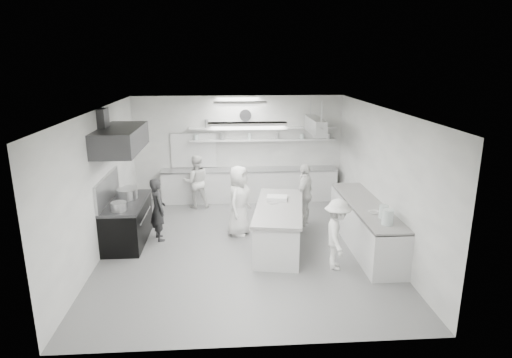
{
  "coord_description": "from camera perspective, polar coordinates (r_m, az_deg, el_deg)",
  "views": [
    {
      "loc": [
        -0.34,
        -8.83,
        3.99
      ],
      "look_at": [
        0.31,
        0.6,
        1.36
      ],
      "focal_mm": 30.31,
      "sensor_mm": 36.0,
      "label": 1
    }
  ],
  "objects": [
    {
      "name": "cook_right",
      "position": [
        8.6,
        10.65,
        -7.19
      ],
      "size": [
        0.66,
        0.99,
        1.42
      ],
      "primitive_type": "imported",
      "rotation": [
        0.0,
        0.0,
        1.41
      ],
      "color": "white",
      "rests_on": "floor"
    },
    {
      "name": "cook_island_left",
      "position": [
        10.02,
        -2.28,
        -2.87
      ],
      "size": [
        0.82,
        0.96,
        1.66
      ],
      "primitive_type": "imported",
      "rotation": [
        0.0,
        0.0,
        1.14
      ],
      "color": "white",
      "rests_on": "floor"
    },
    {
      "name": "bowl_island_b",
      "position": [
        9.99,
        4.04,
        -2.37
      ],
      "size": [
        0.23,
        0.23,
        0.06
      ],
      "primitive_type": "imported",
      "rotation": [
        0.0,
        0.0,
        0.32
      ],
      "color": "silver",
      "rests_on": "prep_island"
    },
    {
      "name": "back_counter",
      "position": [
        12.56,
        -0.84,
        -0.79
      ],
      "size": [
        5.0,
        0.6,
        0.92
      ],
      "primitive_type": "cube",
      "color": "silver",
      "rests_on": "floor"
    },
    {
      "name": "cook_island_right",
      "position": [
        10.7,
        6.45,
        -2.03
      ],
      "size": [
        0.77,
        0.98,
        1.56
      ],
      "primitive_type": "imported",
      "rotation": [
        0.0,
        0.0,
        -2.07
      ],
      "color": "white",
      "rests_on": "floor"
    },
    {
      "name": "light_fixture_front",
      "position": [
        7.12,
        -1.14,
        7.05
      ],
      "size": [
        1.3,
        0.25,
        0.1
      ],
      "primitive_type": "cube",
      "color": "silver",
      "rests_on": "ceiling"
    },
    {
      "name": "stove",
      "position": [
        10.14,
        -16.61,
        -5.57
      ],
      "size": [
        0.8,
        1.8,
        0.9
      ],
      "primitive_type": "cube",
      "color": "black",
      "rests_on": "floor"
    },
    {
      "name": "wall_right",
      "position": [
        9.77,
        16.22,
        0.13
      ],
      "size": [
        0.04,
        7.0,
        3.0
      ],
      "primitive_type": "cube",
      "color": "white",
      "rests_on": "floor"
    },
    {
      "name": "shelf_upper",
      "position": [
        12.39,
        0.94,
        6.76
      ],
      "size": [
        4.2,
        0.26,
        0.04
      ],
      "primitive_type": "cube",
      "color": "silver",
      "rests_on": "wall_back"
    },
    {
      "name": "wall_clock",
      "position": [
        12.4,
        -1.41,
        8.4
      ],
      "size": [
        0.32,
        0.05,
        0.32
      ],
      "primitive_type": "cylinder",
      "rotation": [
        1.57,
        0.0,
        0.0
      ],
      "color": "white",
      "rests_on": "wall_back"
    },
    {
      "name": "wall_back",
      "position": [
        12.59,
        -2.3,
        4.11
      ],
      "size": [
        6.0,
        0.04,
        3.0
      ],
      "primitive_type": "cube",
      "color": "white",
      "rests_on": "floor"
    },
    {
      "name": "light_fixture_rear",
      "position": [
        10.69,
        -2.11,
        9.89
      ],
      "size": [
        1.3,
        0.25,
        0.1
      ],
      "primitive_type": "cube",
      "color": "silver",
      "rests_on": "ceiling"
    },
    {
      "name": "bowl_island_a",
      "position": [
        9.53,
        2.24,
        -3.22
      ],
      "size": [
        0.32,
        0.32,
        0.06
      ],
      "primitive_type": "imported",
      "rotation": [
        0.0,
        0.0,
        0.35
      ],
      "color": "#AFB0B2",
      "rests_on": "prep_island"
    },
    {
      "name": "wall_front",
      "position": [
        5.9,
        -0.23,
        -9.45
      ],
      "size": [
        6.0,
        0.04,
        3.0
      ],
      "primitive_type": "cube",
      "color": "white",
      "rests_on": "floor"
    },
    {
      "name": "right_counter",
      "position": [
        9.79,
        14.23,
        -6.03
      ],
      "size": [
        0.74,
        3.3,
        0.94
      ],
      "primitive_type": "cube",
      "color": "silver",
      "rests_on": "floor"
    },
    {
      "name": "bowl_right",
      "position": [
        9.14,
        15.36,
        -4.34
      ],
      "size": [
        0.29,
        0.29,
        0.06
      ],
      "primitive_type": "imported",
      "rotation": [
        0.0,
        0.0,
        0.27
      ],
      "color": "silver",
      "rests_on": "right_counter"
    },
    {
      "name": "pot_rack",
      "position": [
        11.6,
        7.82,
        7.01
      ],
      "size": [
        0.3,
        1.6,
        0.4
      ],
      "primitive_type": "cube",
      "color": "#AFB0B2",
      "rests_on": "ceiling"
    },
    {
      "name": "floor",
      "position": [
        9.7,
        -1.58,
        -8.82
      ],
      "size": [
        6.0,
        7.0,
        0.02
      ],
      "primitive_type": "cube",
      "color": "gray",
      "rests_on": "ground"
    },
    {
      "name": "ceiling",
      "position": [
        8.89,
        -1.72,
        9.2
      ],
      "size": [
        6.0,
        7.0,
        0.02
      ],
      "primitive_type": "cube",
      "color": "silver",
      "rests_on": "wall_back"
    },
    {
      "name": "pass_through_window",
      "position": [
        12.61,
        -8.23,
        3.75
      ],
      "size": [
        1.3,
        0.04,
        1.0
      ],
      "primitive_type": "cube",
      "color": "black",
      "rests_on": "wall_back"
    },
    {
      "name": "stove_pot",
      "position": [
        10.13,
        -16.63,
        -2.02
      ],
      "size": [
        0.45,
        0.45,
        0.27
      ],
      "primitive_type": "cylinder",
      "color": "#AFB0B2",
      "rests_on": "stove"
    },
    {
      "name": "cook_stove",
      "position": [
        10.0,
        -12.81,
        -3.93
      ],
      "size": [
        0.53,
        0.62,
        1.44
      ],
      "primitive_type": "imported",
      "rotation": [
        0.0,
        0.0,
        1.98
      ],
      "color": "#28292A",
      "rests_on": "floor"
    },
    {
      "name": "cook_back",
      "position": [
        11.99,
        -7.9,
        -0.34
      ],
      "size": [
        0.79,
        0.66,
        1.48
      ],
      "primitive_type": "imported",
      "rotation": [
        0.0,
        0.0,
        -3.0
      ],
      "color": "white",
      "rests_on": "floor"
    },
    {
      "name": "prep_island",
      "position": [
        9.49,
        3.04,
        -6.4
      ],
      "size": [
        1.31,
        2.55,
        0.9
      ],
      "primitive_type": "cube",
      "rotation": [
        0.0,
        0.0,
        -0.17
      ],
      "color": "silver",
      "rests_on": "floor"
    },
    {
      "name": "exhaust_hood",
      "position": [
        9.65,
        -17.48,
        5.03
      ],
      "size": [
        0.85,
        2.0,
        0.5
      ],
      "primitive_type": "cube",
      "color": "#39393B",
      "rests_on": "wall_left"
    },
    {
      "name": "shelf_lower",
      "position": [
        12.45,
        0.94,
        5.17
      ],
      "size": [
        4.2,
        0.26,
        0.04
      ],
      "primitive_type": "cube",
      "color": "silver",
      "rests_on": "wall_back"
    },
    {
      "name": "wall_left",
      "position": [
        9.55,
        -19.93,
        -0.53
      ],
      "size": [
        0.04,
        7.0,
        3.0
      ],
      "primitive_type": "cube",
      "color": "white",
      "rests_on": "floor"
    }
  ]
}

